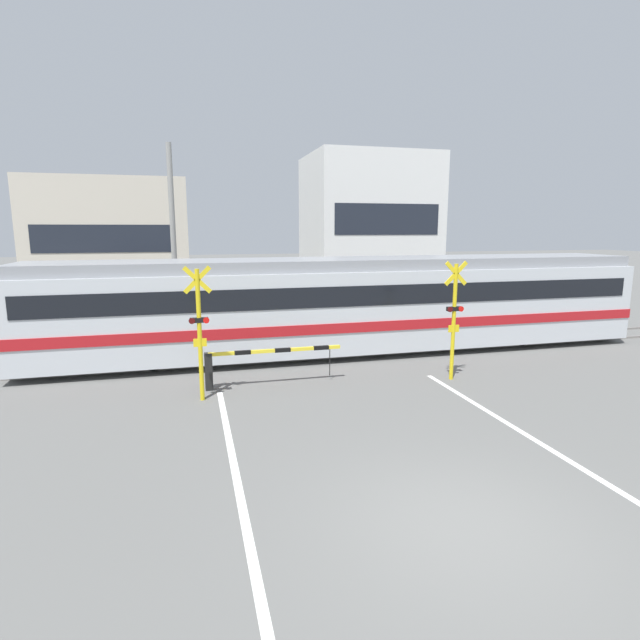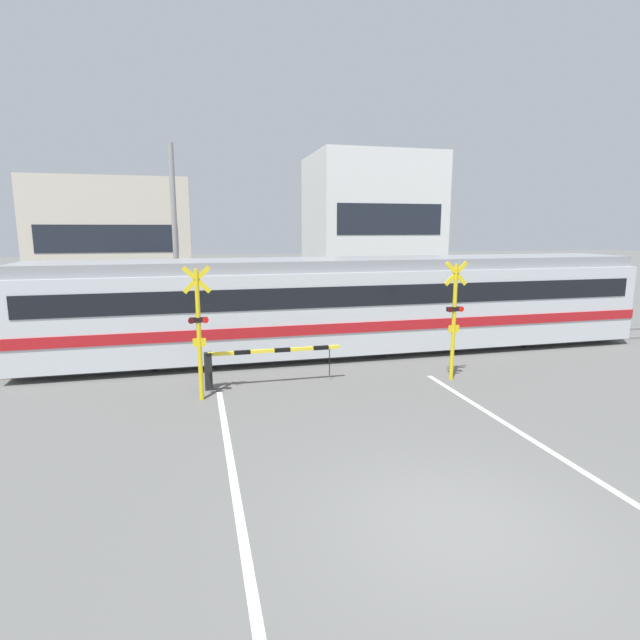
{
  "view_description": "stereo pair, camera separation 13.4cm",
  "coord_description": "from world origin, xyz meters",
  "views": [
    {
      "loc": [
        -3.62,
        -5.8,
        4.22
      ],
      "look_at": [
        0.0,
        8.04,
        1.6
      ],
      "focal_mm": 28.0,
      "sensor_mm": 36.0,
      "label": 1
    },
    {
      "loc": [
        -3.49,
        -5.84,
        4.22
      ],
      "look_at": [
        0.0,
        8.04,
        1.6
      ],
      "focal_mm": 28.0,
      "sensor_mm": 36.0,
      "label": 2
    }
  ],
  "objects": [
    {
      "name": "building_right_of_street",
      "position": [
        7.32,
        24.14,
        4.32
      ],
      "size": [
        7.43,
        6.45,
        8.65
      ],
      "color": "white",
      "rests_on": "ground_plane"
    },
    {
      "name": "crossing_signal_right",
      "position": [
        3.45,
        6.48,
        1.85
      ],
      "size": [
        0.68,
        0.15,
        3.36
      ],
      "color": "yellow",
      "rests_on": "ground_plane"
    },
    {
      "name": "crossing_barrier_near",
      "position": [
        -2.27,
        7.25,
        0.74
      ],
      "size": [
        3.72,
        0.2,
        1.02
      ],
      "color": "black",
      "rests_on": "ground_plane"
    },
    {
      "name": "commuter_train",
      "position": [
        1.62,
        10.29,
        1.74
      ],
      "size": [
        20.77,
        2.99,
        3.24
      ],
      "color": "silver",
      "rests_on": "ground_plane"
    },
    {
      "name": "road_stripe_left",
      "position": [
        -3.0,
        1.47,
        0.0
      ],
      "size": [
        0.14,
        10.95,
        0.01
      ],
      "color": "white",
      "rests_on": "ground_plane"
    },
    {
      "name": "crossing_signal_left",
      "position": [
        -3.45,
        6.48,
        1.85
      ],
      "size": [
        0.68,
        0.15,
        3.36
      ],
      "color": "yellow",
      "rests_on": "ground_plane"
    },
    {
      "name": "crossing_barrier_far",
      "position": [
        2.27,
        13.14,
        0.74
      ],
      "size": [
        3.72,
        0.2,
        1.02
      ],
      "color": "black",
      "rests_on": "ground_plane"
    },
    {
      "name": "utility_pole_streetside",
      "position": [
        -4.2,
        15.64,
        3.79
      ],
      "size": [
        0.22,
        0.22,
        7.58
      ],
      "color": "gray",
      "rests_on": "ground_plane"
    },
    {
      "name": "road_stripe_right",
      "position": [
        3.0,
        1.47,
        0.0
      ],
      "size": [
        0.14,
        10.95,
        0.01
      ],
      "color": "white",
      "rests_on": "ground_plane"
    },
    {
      "name": "rail_track_far",
      "position": [
        0.0,
        11.01,
        0.04
      ],
      "size": [
        50.0,
        0.1,
        0.08
      ],
      "color": "gray",
      "rests_on": "ground_plane"
    },
    {
      "name": "ground_plane",
      "position": [
        0.0,
        0.0,
        0.0
      ],
      "size": [
        160.0,
        160.0,
        0.0
      ],
      "primitive_type": "plane",
      "color": "#60605E"
    },
    {
      "name": "rail_track_near",
      "position": [
        0.0,
        9.58,
        0.04
      ],
      "size": [
        50.0,
        0.1,
        0.08
      ],
      "color": "gray",
      "rests_on": "ground_plane"
    },
    {
      "name": "building_left_of_street",
      "position": [
        -7.59,
        24.14,
        3.4
      ],
      "size": [
        7.97,
        6.45,
        6.81
      ],
      "color": "beige",
      "rests_on": "ground_plane"
    }
  ]
}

